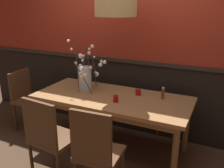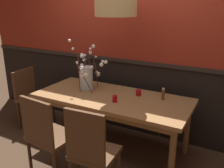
{
  "view_description": "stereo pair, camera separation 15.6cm",
  "coord_description": "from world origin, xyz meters",
  "px_view_note": "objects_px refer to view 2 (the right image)",
  "views": [
    {
      "loc": [
        1.25,
        -2.61,
        1.84
      ],
      "look_at": [
        0.0,
        0.0,
        0.89
      ],
      "focal_mm": 39.53,
      "sensor_mm": 36.0,
      "label": 1
    },
    {
      "loc": [
        1.39,
        -2.54,
        1.84
      ],
      "look_at": [
        0.0,
        0.0,
        0.89
      ],
      "focal_mm": 39.53,
      "sensor_mm": 36.0,
      "label": 2
    }
  ],
  "objects_px": {
    "vase_with_blossoms": "(87,76)",
    "candle_holder_nearer_edge": "(138,93)",
    "chair_near_side_right": "(91,150)",
    "chair_far_side_left": "(121,89)",
    "chair_head_west_end": "(31,94)",
    "chair_far_side_right": "(157,95)",
    "dining_table": "(112,102)",
    "candle_holder_nearer_center": "(115,99)",
    "pendant_lamp": "(116,3)",
    "condiment_bottle": "(163,94)",
    "chair_near_side_left": "(47,133)"
  },
  "relations": [
    {
      "from": "candle_holder_nearer_edge",
      "to": "pendant_lamp",
      "type": "bearing_deg",
      "value": -149.44
    },
    {
      "from": "candle_holder_nearer_center",
      "to": "chair_head_west_end",
      "type": "bearing_deg",
      "value": 175.62
    },
    {
      "from": "chair_far_side_left",
      "to": "vase_with_blossoms",
      "type": "distance_m",
      "value": 0.86
    },
    {
      "from": "dining_table",
      "to": "chair_head_west_end",
      "type": "relative_size",
      "value": 2.19
    },
    {
      "from": "chair_near_side_right",
      "to": "chair_far_side_left",
      "type": "relative_size",
      "value": 1.09
    },
    {
      "from": "chair_near_side_left",
      "to": "chair_head_west_end",
      "type": "xyz_separation_m",
      "value": [
        -1.08,
        0.82,
        -0.02
      ]
    },
    {
      "from": "vase_with_blossoms",
      "to": "candle_holder_nearer_edge",
      "type": "relative_size",
      "value": 9.34
    },
    {
      "from": "chair_head_west_end",
      "to": "candle_holder_nearer_center",
      "type": "relative_size",
      "value": 11.45
    },
    {
      "from": "chair_head_west_end",
      "to": "chair_far_side_left",
      "type": "distance_m",
      "value": 1.4
    },
    {
      "from": "chair_head_west_end",
      "to": "pendant_lamp",
      "type": "xyz_separation_m",
      "value": [
        1.43,
        0.07,
        1.33
      ]
    },
    {
      "from": "chair_far_side_left",
      "to": "chair_head_west_end",
      "type": "bearing_deg",
      "value": -141.7
    },
    {
      "from": "dining_table",
      "to": "chair_far_side_left",
      "type": "relative_size",
      "value": 2.21
    },
    {
      "from": "chair_near_side_left",
      "to": "chair_head_west_end",
      "type": "distance_m",
      "value": 1.35
    },
    {
      "from": "dining_table",
      "to": "candle_holder_nearer_center",
      "type": "xyz_separation_m",
      "value": [
        0.11,
        -0.14,
        0.12
      ]
    },
    {
      "from": "chair_near_side_right",
      "to": "chair_far_side_right",
      "type": "xyz_separation_m",
      "value": [
        0.06,
        1.71,
        -0.01
      ]
    },
    {
      "from": "pendant_lamp",
      "to": "chair_far_side_left",
      "type": "bearing_deg",
      "value": 112.17
    },
    {
      "from": "chair_far_side_left",
      "to": "pendant_lamp",
      "type": "relative_size",
      "value": 0.75
    },
    {
      "from": "chair_near_side_right",
      "to": "chair_far_side_right",
      "type": "height_order",
      "value": "chair_near_side_right"
    },
    {
      "from": "chair_far_side_right",
      "to": "condiment_bottle",
      "type": "distance_m",
      "value": 0.76
    },
    {
      "from": "chair_far_side_right",
      "to": "pendant_lamp",
      "type": "height_order",
      "value": "pendant_lamp"
    },
    {
      "from": "condiment_bottle",
      "to": "chair_head_west_end",
      "type": "bearing_deg",
      "value": -173.75
    },
    {
      "from": "candle_holder_nearer_center",
      "to": "chair_far_side_left",
      "type": "bearing_deg",
      "value": 112.87
    },
    {
      "from": "vase_with_blossoms",
      "to": "chair_head_west_end",
      "type": "bearing_deg",
      "value": -173.06
    },
    {
      "from": "chair_near_side_left",
      "to": "candle_holder_nearer_edge",
      "type": "height_order",
      "value": "chair_near_side_left"
    },
    {
      "from": "vase_with_blossoms",
      "to": "candle_holder_nearer_center",
      "type": "relative_size",
      "value": 8.79
    },
    {
      "from": "chair_far_side_left",
      "to": "chair_far_side_right",
      "type": "xyz_separation_m",
      "value": [
        0.61,
        -0.01,
        0.02
      ]
    },
    {
      "from": "chair_head_west_end",
      "to": "candle_holder_nearer_center",
      "type": "distance_m",
      "value": 1.54
    },
    {
      "from": "chair_near_side_left",
      "to": "chair_far_side_left",
      "type": "bearing_deg",
      "value": 89.1
    },
    {
      "from": "chair_near_side_left",
      "to": "vase_with_blossoms",
      "type": "xyz_separation_m",
      "value": [
        -0.11,
        0.93,
        0.37
      ]
    },
    {
      "from": "chair_far_side_right",
      "to": "chair_near_side_left",
      "type": "bearing_deg",
      "value": -110.82
    },
    {
      "from": "chair_far_side_right",
      "to": "vase_with_blossoms",
      "type": "height_order",
      "value": "vase_with_blossoms"
    },
    {
      "from": "dining_table",
      "to": "chair_near_side_left",
      "type": "relative_size",
      "value": 2.05
    },
    {
      "from": "vase_with_blossoms",
      "to": "candle_holder_nearer_edge",
      "type": "distance_m",
      "value": 0.74
    },
    {
      "from": "chair_head_west_end",
      "to": "chair_far_side_right",
      "type": "bearing_deg",
      "value": 26.76
    },
    {
      "from": "vase_with_blossoms",
      "to": "dining_table",
      "type": "bearing_deg",
      "value": -11.81
    },
    {
      "from": "chair_head_west_end",
      "to": "dining_table",
      "type": "bearing_deg",
      "value": 1.01
    },
    {
      "from": "chair_near_side_right",
      "to": "chair_far_side_right",
      "type": "relative_size",
      "value": 1.02
    },
    {
      "from": "dining_table",
      "to": "candle_holder_nearer_center",
      "type": "height_order",
      "value": "candle_holder_nearer_center"
    },
    {
      "from": "dining_table",
      "to": "candle_holder_nearer_center",
      "type": "relative_size",
      "value": 25.05
    },
    {
      "from": "dining_table",
      "to": "pendant_lamp",
      "type": "distance_m",
      "value": 1.19
    },
    {
      "from": "vase_with_blossoms",
      "to": "pendant_lamp",
      "type": "xyz_separation_m",
      "value": [
        0.47,
        -0.05,
        0.93
      ]
    },
    {
      "from": "chair_far_side_left",
      "to": "candle_holder_nearer_edge",
      "type": "relative_size",
      "value": 12.04
    },
    {
      "from": "chair_near_side_left",
      "to": "candle_holder_nearer_center",
      "type": "distance_m",
      "value": 0.86
    },
    {
      "from": "dining_table",
      "to": "pendant_lamp",
      "type": "xyz_separation_m",
      "value": [
        0.03,
        0.04,
        1.19
      ]
    },
    {
      "from": "chair_near_side_left",
      "to": "chair_far_side_left",
      "type": "distance_m",
      "value": 1.69
    },
    {
      "from": "condiment_bottle",
      "to": "chair_far_side_left",
      "type": "bearing_deg",
      "value": 143.98
    },
    {
      "from": "pendant_lamp",
      "to": "vase_with_blossoms",
      "type": "bearing_deg",
      "value": 174.1
    },
    {
      "from": "chair_far_side_right",
      "to": "candle_holder_nearer_edge",
      "type": "height_order",
      "value": "chair_far_side_right"
    },
    {
      "from": "vase_with_blossoms",
      "to": "chair_far_side_left",
      "type": "bearing_deg",
      "value": 79.43
    },
    {
      "from": "vase_with_blossoms",
      "to": "pendant_lamp",
      "type": "bearing_deg",
      "value": -5.9
    }
  ]
}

